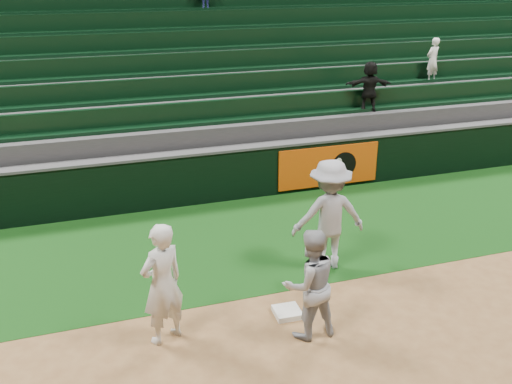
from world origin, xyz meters
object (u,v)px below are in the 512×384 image
at_px(first_base, 287,312).
at_px(first_baseman, 162,284).
at_px(base_coach, 329,215).
at_px(baserunner, 310,284).

distance_m(first_base, first_baseman, 2.13).
distance_m(first_base, base_coach, 2.01).
distance_m(first_baseman, baserunner, 2.12).
relative_size(first_base, first_baseman, 0.22).
xyz_separation_m(first_base, first_baseman, (-1.93, -0.02, 0.89)).
bearing_deg(base_coach, baserunner, 65.08).
xyz_separation_m(first_base, base_coach, (1.25, 1.23, 0.99)).
xyz_separation_m(first_base, baserunner, (0.11, -0.57, 0.82)).
distance_m(baserunner, base_coach, 2.14).
relative_size(first_base, base_coach, 0.20).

